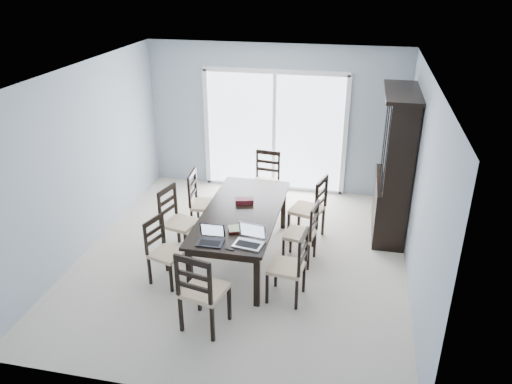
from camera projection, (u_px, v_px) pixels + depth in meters
floor at (242, 258)px, 7.05m from camera, size 5.00×5.00×0.00m
ceiling at (240, 73)px, 5.96m from camera, size 5.00×5.00×0.00m
back_wall at (275, 119)px, 8.73m from camera, size 4.50×0.02×2.60m
wall_left at (84, 160)px, 6.93m from camera, size 0.02×5.00×2.60m
wall_right at (420, 188)px, 6.08m from camera, size 0.02×5.00×2.60m
balcony at (282, 170)px, 10.18m from camera, size 4.50×2.00×0.10m
railing at (290, 127)px, 10.82m from camera, size 4.50×0.06×1.10m
dining_table at (242, 216)px, 6.77m from camera, size 1.00×2.20×0.75m
china_hutch at (395, 167)px, 7.33m from camera, size 0.50×1.38×2.20m
sliding_door at (274, 132)px, 8.80m from camera, size 2.52×0.05×2.18m
chair_left_near at (161, 244)px, 6.36m from camera, size 0.49×0.48×1.02m
chair_left_mid at (175, 213)px, 7.01m from camera, size 0.52×0.51×1.11m
chair_left_far at (200, 196)px, 7.52m from camera, size 0.47×0.46×1.13m
chair_right_near at (294, 259)px, 5.96m from camera, size 0.47×0.45×1.09m
chair_right_mid at (307, 227)px, 6.73m from camera, size 0.45×0.44×1.04m
chair_right_far at (314, 202)px, 7.28m from camera, size 0.55×0.54×1.16m
chair_end_near at (199, 284)px, 5.41m from camera, size 0.53×0.54×1.18m
chair_end_far at (266, 174)px, 8.31m from camera, size 0.47×0.48×1.12m
laptop_dark at (210, 240)px, 5.93m from camera, size 0.31×0.22×0.21m
laptop_silver at (248, 241)px, 5.89m from camera, size 0.37×0.29×0.24m
book_stack at (237, 229)px, 6.24m from camera, size 0.29×0.26×0.04m
cell_phone at (230, 249)px, 5.83m from camera, size 0.11×0.07×0.01m
game_box at (244, 201)px, 6.94m from camera, size 0.27×0.19×0.06m
hot_tub at (248, 143)px, 10.21m from camera, size 1.83×1.67×0.87m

